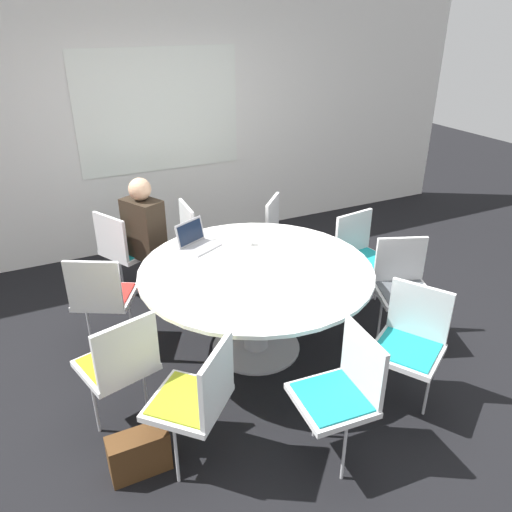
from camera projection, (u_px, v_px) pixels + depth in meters
ground_plane at (256, 347)px, 4.17m from camera, size 16.00×16.00×0.00m
wall_back at (160, 129)px, 5.51m from camera, size 8.00×0.07×2.70m
conference_table at (256, 284)px, 3.90m from camera, size 1.80×1.80×0.75m
chair_0 at (124, 246)px, 4.70m from camera, size 0.57×0.58×0.88m
chair_1 at (102, 293)px, 3.92m from camera, size 0.59×0.58×0.88m
chair_2 at (120, 361)px, 3.17m from camera, size 0.53×0.52×0.88m
chair_3 at (198, 395)px, 2.88m from camera, size 0.61×0.61×0.88m
chair_4 at (342, 388)px, 2.94m from camera, size 0.45×0.47×0.88m
chair_5 at (411, 338)px, 3.39m from camera, size 0.59×0.59×0.88m
chair_6 at (403, 283)px, 4.07m from camera, size 0.56×0.55×0.88m
chair_7 at (361, 252)px, 4.58m from camera, size 0.49×0.48×0.88m
chair_8 at (284, 233)px, 4.99m from camera, size 0.61×0.61×0.88m
chair_9 at (201, 237)px, 4.90m from camera, size 0.44×0.46×0.88m
person_0 at (146, 231)px, 4.54m from camera, size 0.36×0.42×1.23m
laptop at (196, 241)px, 4.15m from camera, size 0.38×0.35×0.21m
coffee_cup at (248, 241)px, 4.19m from camera, size 0.08×0.08×0.08m
handbag at (139, 453)px, 3.00m from camera, size 0.36×0.16×0.28m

